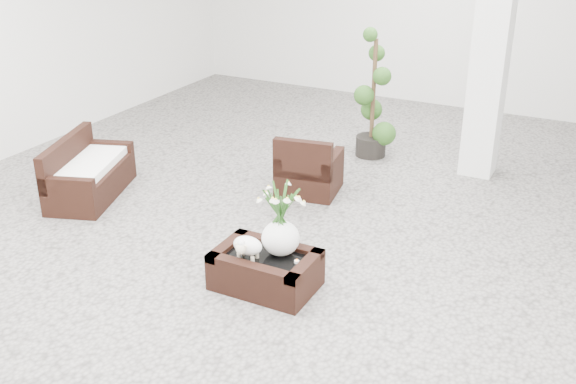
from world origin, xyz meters
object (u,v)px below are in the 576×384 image
at_px(loveseat, 89,168).
at_px(coffee_table, 266,271).
at_px(topiary, 373,95).
at_px(armchair, 309,163).

bearing_deg(loveseat, coffee_table, -125.65).
xyz_separation_m(coffee_table, topiary, (-0.37, 3.56, 0.68)).
relative_size(loveseat, topiary, 0.77).
distance_m(loveseat, topiary, 3.69).
height_order(coffee_table, loveseat, loveseat).
bearing_deg(topiary, coffee_table, -84.12).
bearing_deg(coffee_table, topiary, 95.88).
relative_size(coffee_table, topiary, 0.54).
xyz_separation_m(armchair, topiary, (0.21, 1.46, 0.48)).
height_order(loveseat, topiary, topiary).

